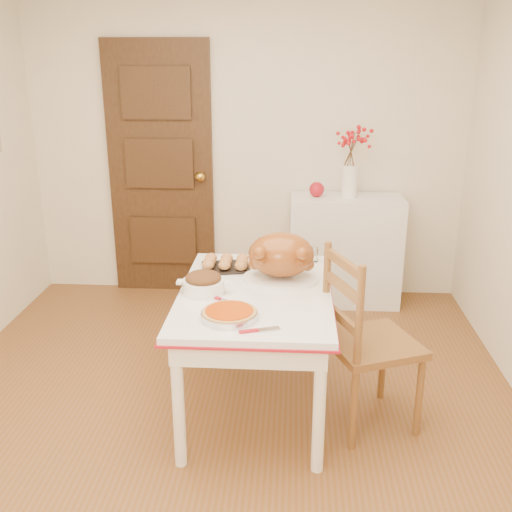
# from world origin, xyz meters

# --- Properties ---
(floor) EXTENTS (3.50, 4.00, 0.00)m
(floor) POSITION_xyz_m (0.00, 0.00, 0.00)
(floor) COLOR brown
(floor) RESTS_ON ground
(wall_back) EXTENTS (3.50, 0.00, 2.50)m
(wall_back) POSITION_xyz_m (0.00, 2.00, 1.25)
(wall_back) COLOR beige
(wall_back) RESTS_ON ground
(wall_front) EXTENTS (3.50, 0.00, 2.50)m
(wall_front) POSITION_xyz_m (0.00, -2.00, 1.25)
(wall_front) COLOR beige
(wall_front) RESTS_ON ground
(door_back) EXTENTS (0.85, 0.06, 2.06)m
(door_back) POSITION_xyz_m (-0.70, 1.97, 1.03)
(door_back) COLOR black
(door_back) RESTS_ON ground
(sideboard) EXTENTS (0.88, 0.39, 0.88)m
(sideboard) POSITION_xyz_m (0.81, 1.78, 0.44)
(sideboard) COLOR white
(sideboard) RESTS_ON floor
(kitchen_table) EXTENTS (0.84, 1.22, 0.73)m
(kitchen_table) POSITION_xyz_m (0.19, 0.18, 0.36)
(kitchen_table) COLOR white
(kitchen_table) RESTS_ON floor
(chair_oak) EXTENTS (0.58, 0.58, 1.01)m
(chair_oak) POSITION_xyz_m (0.82, 0.08, 0.50)
(chair_oak) COLOR brown
(chair_oak) RESTS_ON floor
(berry_vase) EXTENTS (0.27, 0.27, 0.52)m
(berry_vase) POSITION_xyz_m (0.82, 1.78, 1.14)
(berry_vase) COLOR white
(berry_vase) RESTS_ON sideboard
(apple) EXTENTS (0.12, 0.12, 0.12)m
(apple) POSITION_xyz_m (0.57, 1.78, 0.94)
(apple) COLOR #A6111F
(apple) RESTS_ON sideboard
(turkey_platter) EXTENTS (0.45, 0.36, 0.27)m
(turkey_platter) POSITION_xyz_m (0.33, 0.35, 0.87)
(turkey_platter) COLOR brown
(turkey_platter) RESTS_ON kitchen_table
(pumpkin_pie) EXTENTS (0.34, 0.34, 0.06)m
(pumpkin_pie) POSITION_xyz_m (0.09, -0.18, 0.76)
(pumpkin_pie) COLOR #AF3500
(pumpkin_pie) RESTS_ON kitchen_table
(stuffing_dish) EXTENTS (0.29, 0.23, 0.11)m
(stuffing_dish) POSITION_xyz_m (-0.08, 0.14, 0.79)
(stuffing_dish) COLOR brown
(stuffing_dish) RESTS_ON kitchen_table
(rolls_tray) EXTENTS (0.31, 0.27, 0.07)m
(rolls_tray) POSITION_xyz_m (-0.01, 0.51, 0.77)
(rolls_tray) COLOR #C58246
(rolls_tray) RESTS_ON kitchen_table
(pie_server) EXTENTS (0.20, 0.12, 0.01)m
(pie_server) POSITION_xyz_m (0.24, -0.31, 0.74)
(pie_server) COLOR silver
(pie_server) RESTS_ON kitchen_table
(carving_knife) EXTENTS (0.23, 0.19, 0.01)m
(carving_knife) POSITION_xyz_m (0.04, 0.02, 0.74)
(carving_knife) COLOR silver
(carving_knife) RESTS_ON kitchen_table
(drinking_glass) EXTENTS (0.08, 0.08, 0.11)m
(drinking_glass) POSITION_xyz_m (0.27, 0.62, 0.79)
(drinking_glass) COLOR white
(drinking_glass) RESTS_ON kitchen_table
(shaker_pair) EXTENTS (0.11, 0.07, 0.10)m
(shaker_pair) POSITION_xyz_m (0.50, 0.68, 0.78)
(shaker_pair) COLOR white
(shaker_pair) RESTS_ON kitchen_table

